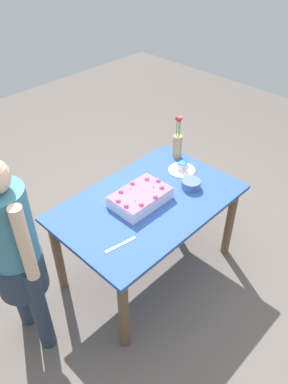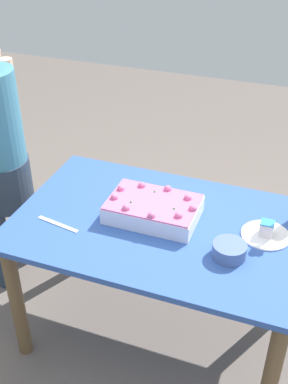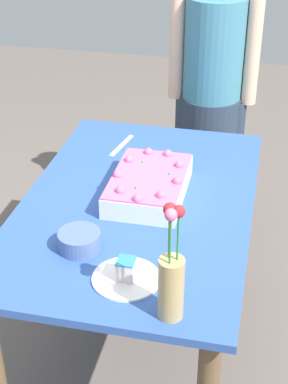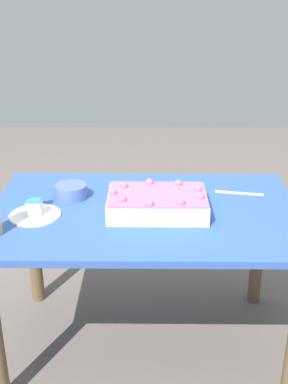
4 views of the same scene
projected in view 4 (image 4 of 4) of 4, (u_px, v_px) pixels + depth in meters
The scene contains 6 objects.
ground_plane at pixel (145, 342), 2.41m from camera, with size 8.00×8.00×0.00m, color #645953.
dining_table at pixel (145, 233), 2.17m from camera, with size 1.37×0.88×0.74m.
sheet_cake at pixel (157, 203), 2.07m from camera, with size 0.42×0.28×0.11m.
serving_plate_with_slice at pixel (35, 212), 2.05m from camera, with size 0.22×0.22×0.08m.
cake_knife at pixel (239, 193), 2.28m from camera, with size 0.23×0.02×0.00m, color silver.
fruit_bowl at pixel (71, 191), 2.22m from camera, with size 0.15×0.15×0.06m, color #50679A.
Camera 4 is at (-0.01, 1.92, 1.64)m, focal length 45.00 mm.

